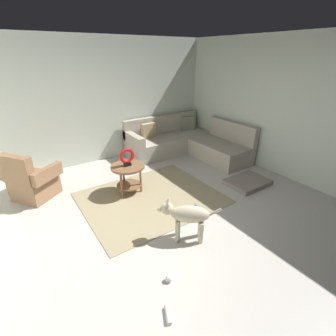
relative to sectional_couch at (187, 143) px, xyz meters
The scene contains 13 objects.
ground_plane 2.85m from the sectional_couch, 134.48° to the right, with size 6.00×6.00×0.10m, color beige.
wall_back 2.43m from the sectional_couch, 155.18° to the left, with size 6.00×0.12×2.70m, color silver.
wall_right 2.47m from the sectional_couch, 64.73° to the right, with size 0.12×6.00×2.70m, color silver.
area_rug 2.28m from the sectional_couch, 144.24° to the right, with size 2.30×1.90×0.01m, color tan.
sectional_couch is the anchor object (origin of this frame).
armchair 3.54m from the sectional_couch, behind, with size 0.96×1.00×0.88m.
side_table 2.26m from the sectional_couch, 155.93° to the right, with size 0.60×0.60×0.54m.
torus_sculpture 2.29m from the sectional_couch, 155.93° to the right, with size 0.28×0.08×0.33m.
dog_bed_mat 1.96m from the sectional_couch, 90.16° to the right, with size 0.80×0.60×0.09m, color gray.
dog 3.18m from the sectional_couch, 128.20° to the right, with size 0.69×0.57×0.63m.
dog_toy_ball 3.92m from the sectional_couch, 130.89° to the right, with size 0.08×0.08×0.08m, color silver.
dog_toy_rope 4.33m from the sectional_couch, 130.38° to the right, with size 0.05×0.05×0.18m, color silver.
dog_toy_bone 2.48m from the sectional_couch, 124.10° to the right, with size 0.18×0.06×0.06m, color blue.
Camera 1 is at (-1.70, -2.57, 2.34)m, focal length 26.37 mm.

